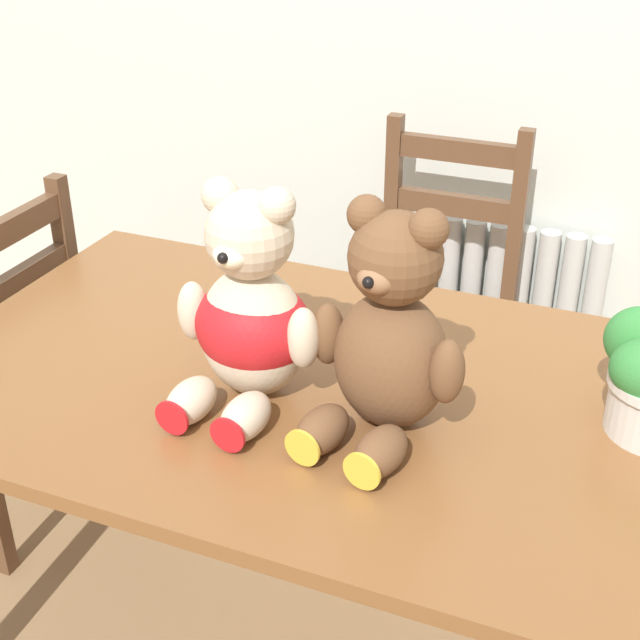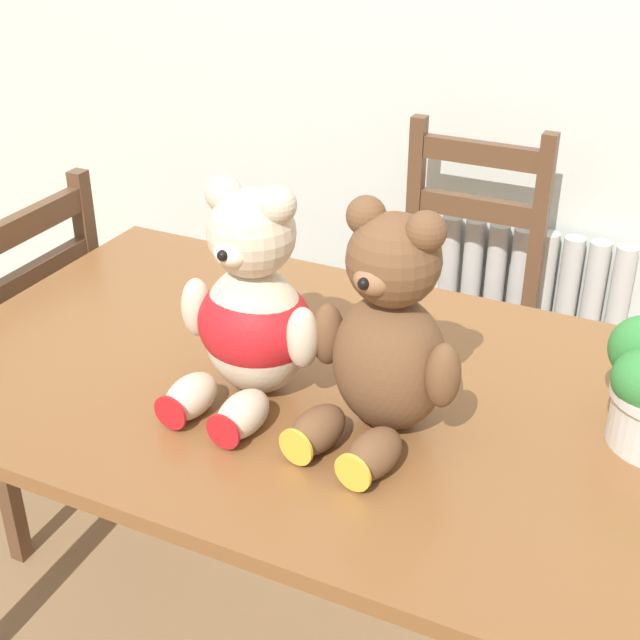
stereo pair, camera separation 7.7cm
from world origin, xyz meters
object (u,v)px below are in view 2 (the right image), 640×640
(wooden_chair_side, at_px, (2,352))
(teddy_bear_right, at_px, (386,339))
(wooden_chair_behind, at_px, (451,319))
(teddy_bear_left, at_px, (252,313))

(wooden_chair_side, xyz_separation_m, teddy_bear_right, (1.15, -0.25, 0.46))
(wooden_chair_behind, distance_m, teddy_bear_left, 1.03)
(teddy_bear_left, height_order, teddy_bear_right, teddy_bear_right)
(wooden_chair_side, height_order, teddy_bear_right, teddy_bear_right)
(teddy_bear_right, bearing_deg, wooden_chair_behind, -69.72)
(wooden_chair_side, bearing_deg, teddy_bear_left, -105.52)
(teddy_bear_left, bearing_deg, teddy_bear_right, -177.08)
(teddy_bear_left, bearing_deg, wooden_chair_behind, -91.58)
(wooden_chair_behind, relative_size, teddy_bear_right, 2.43)
(wooden_chair_behind, xyz_separation_m, wooden_chair_side, (-0.99, -0.67, 0.00))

